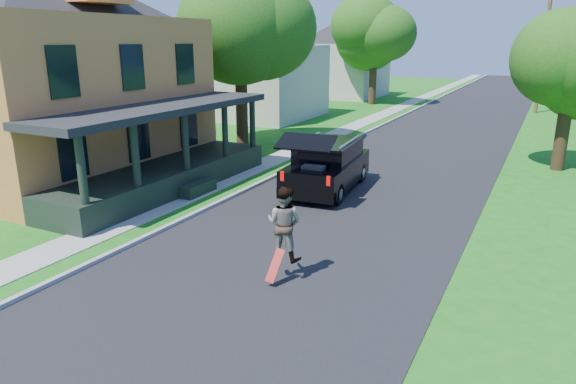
% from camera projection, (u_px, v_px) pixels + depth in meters
% --- Properties ---
extents(ground, '(140.00, 140.00, 0.00)m').
position_uv_depth(ground, '(232.00, 299.00, 11.01)').
color(ground, '#176213').
rests_on(ground, ground).
extents(street, '(8.00, 120.00, 0.02)m').
position_uv_depth(street, '(432.00, 142.00, 28.07)').
color(street, black).
rests_on(street, ground).
extents(curb, '(0.15, 120.00, 0.12)m').
position_uv_depth(curb, '(362.00, 136.00, 29.84)').
color(curb, gray).
rests_on(curb, ground).
extents(sidewalk, '(1.30, 120.00, 0.03)m').
position_uv_depth(sidewalk, '(337.00, 134.00, 30.52)').
color(sidewalk, '#999891').
rests_on(sidewalk, ground).
extents(front_walk, '(6.50, 1.20, 0.03)m').
position_uv_depth(front_walk, '(113.00, 181.00, 20.28)').
color(front_walk, '#999891').
rests_on(front_walk, ground).
extents(main_house, '(15.56, 15.56, 10.10)m').
position_uv_depth(main_house, '(39.00, 51.00, 20.31)').
color(main_house, '#E67A43').
rests_on(main_house, ground).
extents(neighbor_house_mid, '(12.78, 12.78, 8.30)m').
position_uv_depth(neighbor_house_mid, '(256.00, 57.00, 36.19)').
color(neighbor_house_mid, '#B6B4A1').
rests_on(neighbor_house_mid, ground).
extents(neighbor_house_far, '(12.78, 12.78, 8.30)m').
position_uv_depth(neighbor_house_far, '(339.00, 52.00, 49.85)').
color(neighbor_house_far, '#B6B4A1').
rests_on(neighbor_house_far, ground).
extents(black_suv, '(2.41, 5.34, 2.42)m').
position_uv_depth(black_suv, '(327.00, 166.00, 18.77)').
color(black_suv, black).
rests_on(black_suv, ground).
extents(skateboarder, '(0.86, 0.68, 1.74)m').
position_uv_depth(skateboarder, '(284.00, 223.00, 11.70)').
color(skateboarder, black).
rests_on(skateboarder, ground).
extents(skateboard, '(0.30, 0.47, 0.72)m').
position_uv_depth(skateboard, '(275.00, 266.00, 11.54)').
color(skateboard, '#9D140D').
rests_on(skateboard, ground).
extents(tree_left_mid, '(7.53, 7.20, 9.18)m').
position_uv_depth(tree_left_mid, '(239.00, 27.00, 25.87)').
color(tree_left_mid, black).
rests_on(tree_left_mid, ground).
extents(tree_left_far, '(6.41, 6.32, 9.66)m').
position_uv_depth(tree_left_far, '(375.00, 28.00, 42.79)').
color(tree_left_far, black).
rests_on(tree_left_far, ground).
extents(tree_right_near, '(4.83, 4.58, 7.00)m').
position_uv_depth(tree_right_near, '(572.00, 59.00, 20.77)').
color(tree_right_near, black).
rests_on(tree_right_near, ground).
extents(utility_pole_far, '(1.73, 0.29, 10.30)m').
position_uv_depth(utility_pole_far, '(545.00, 41.00, 37.80)').
color(utility_pole_far, '#513825').
rests_on(utility_pole_far, ground).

